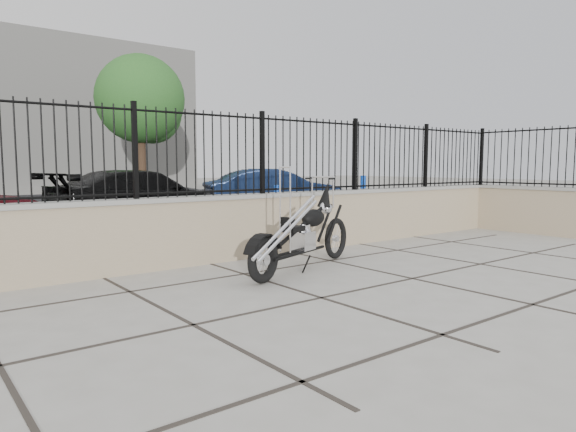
# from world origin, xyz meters

# --- Properties ---
(ground_plane) EXTENTS (90.00, 90.00, 0.00)m
(ground_plane) POSITION_xyz_m (0.00, 0.00, 0.00)
(ground_plane) COLOR #99968E
(ground_plane) RESTS_ON ground
(parking_lot) EXTENTS (30.00, 30.00, 0.00)m
(parking_lot) POSITION_xyz_m (0.00, 12.50, 0.00)
(parking_lot) COLOR black
(parking_lot) RESTS_ON ground
(retaining_wall) EXTENTS (14.00, 0.36, 0.96)m
(retaining_wall) POSITION_xyz_m (0.00, 2.50, 0.48)
(retaining_wall) COLOR gray
(retaining_wall) RESTS_ON ground_plane
(wall_return) EXTENTS (0.36, 2.50, 0.96)m
(wall_return) POSITION_xyz_m (6.85, 1.30, 0.48)
(wall_return) COLOR gray
(wall_return) RESTS_ON ground_plane
(iron_fence) EXTENTS (14.00, 0.08, 1.20)m
(iron_fence) POSITION_xyz_m (0.00, 2.50, 1.56)
(iron_fence) COLOR black
(iron_fence) RESTS_ON retaining_wall
(fence_return) EXTENTS (0.08, 2.30, 1.20)m
(fence_return) POSITION_xyz_m (6.85, 1.30, 1.56)
(fence_return) COLOR black
(fence_return) RESTS_ON wall_return
(chopper_motorcycle) EXTENTS (2.35, 1.18, 1.41)m
(chopper_motorcycle) POSITION_xyz_m (0.75, 1.23, 0.70)
(chopper_motorcycle) COLOR black
(chopper_motorcycle) RESTS_ON ground_plane
(car_black) EXTENTS (4.70, 2.71, 1.28)m
(car_black) POSITION_xyz_m (1.16, 7.68, 0.64)
(car_black) COLOR black
(car_black) RESTS_ON parking_lot
(car_blue) EXTENTS (4.14, 2.54, 1.29)m
(car_blue) POSITION_xyz_m (5.10, 7.76, 0.64)
(car_blue) COLOR #101D3B
(car_blue) RESTS_ON parking_lot
(bollard_b) EXTENTS (0.14, 0.14, 0.99)m
(bollard_b) POSITION_xyz_m (2.60, 4.27, 0.50)
(bollard_b) COLOR #0C23C1
(bollard_b) RESTS_ON ground_plane
(bollard_c) EXTENTS (0.17, 0.17, 1.14)m
(bollard_c) POSITION_xyz_m (5.66, 4.85, 0.57)
(bollard_c) COLOR blue
(bollard_c) RESTS_ON ground_plane
(tree_right) EXTENTS (3.58, 3.58, 6.04)m
(tree_right) POSITION_xyz_m (4.77, 16.51, 4.23)
(tree_right) COLOR #382619
(tree_right) RESTS_ON ground_plane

